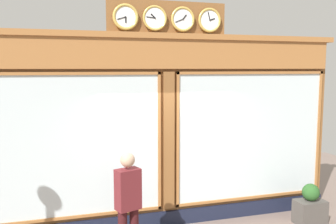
# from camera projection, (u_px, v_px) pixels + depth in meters

# --- Properties ---
(shop_facade) EXTENTS (6.87, 0.42, 4.11)m
(shop_facade) POSITION_uv_depth(u_px,v_px,m) (166.00, 130.00, 6.83)
(shop_facade) COLOR brown
(shop_facade) RESTS_ON ground_plane
(pedestrian) EXTENTS (0.41, 0.33, 1.69)m
(pedestrian) POSITION_uv_depth(u_px,v_px,m) (128.00, 202.00, 5.54)
(pedestrian) COLOR #3A1316
(pedestrian) RESTS_ON ground_plane
(planter_box) EXTENTS (0.56, 0.36, 0.45)m
(planter_box) POSITION_uv_depth(u_px,v_px,m) (310.00, 212.00, 6.96)
(planter_box) COLOR #4C4742
(planter_box) RESTS_ON ground_plane
(planter_shrub) EXTENTS (0.32, 0.32, 0.32)m
(planter_shrub) POSITION_uv_depth(u_px,v_px,m) (311.00, 192.00, 6.92)
(planter_shrub) COLOR #285623
(planter_shrub) RESTS_ON planter_box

